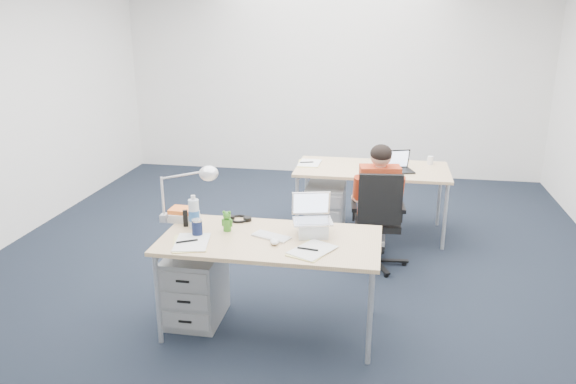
{
  "coord_description": "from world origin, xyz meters",
  "views": [
    {
      "loc": [
        0.79,
        -4.62,
        2.3
      ],
      "look_at": [
        0.01,
        -0.16,
        0.85
      ],
      "focal_mm": 35.0,
      "sensor_mm": 36.0,
      "label": 1
    }
  ],
  "objects_px": {
    "drawer_pedestal_far": "(325,210)",
    "can_koozie": "(197,228)",
    "dark_laptop": "(398,161)",
    "headphones": "(239,218)",
    "seated_person": "(377,202)",
    "desk_lamp": "(180,193)",
    "far_cup": "(430,160)",
    "cordless_phone": "(185,218)",
    "drawer_pedestal_near": "(196,287)",
    "office_chair": "(377,239)",
    "silver_laptop": "(313,216)",
    "bear_figurine": "(227,221)",
    "sunglasses": "(308,228)",
    "desk_near": "(270,244)",
    "water_bottle": "(194,212)",
    "wireless_keyboard": "(271,236)",
    "computer_mouse": "(275,241)",
    "book_stack": "(184,214)"
  },
  "relations": [
    {
      "from": "dark_laptop",
      "to": "seated_person",
      "type": "bearing_deg",
      "value": -127.33
    },
    {
      "from": "cordless_phone",
      "to": "desk_lamp",
      "type": "relative_size",
      "value": 0.27
    },
    {
      "from": "seated_person",
      "to": "desk_lamp",
      "type": "relative_size",
      "value": 2.38
    },
    {
      "from": "desk_near",
      "to": "water_bottle",
      "type": "distance_m",
      "value": 0.64
    },
    {
      "from": "book_stack",
      "to": "seated_person",
      "type": "bearing_deg",
      "value": 37.85
    },
    {
      "from": "drawer_pedestal_far",
      "to": "can_koozie",
      "type": "bearing_deg",
      "value": -110.32
    },
    {
      "from": "computer_mouse",
      "to": "far_cup",
      "type": "distance_m",
      "value": 2.73
    },
    {
      "from": "drawer_pedestal_near",
      "to": "desk_lamp",
      "type": "height_order",
      "value": "desk_lamp"
    },
    {
      "from": "office_chair",
      "to": "silver_laptop",
      "type": "distance_m",
      "value": 1.36
    },
    {
      "from": "headphones",
      "to": "can_koozie",
      "type": "xyz_separation_m",
      "value": [
        -0.22,
        -0.37,
        0.05
      ]
    },
    {
      "from": "water_bottle",
      "to": "computer_mouse",
      "type": "bearing_deg",
      "value": -16.45
    },
    {
      "from": "wireless_keyboard",
      "to": "sunglasses",
      "type": "bearing_deg",
      "value": 60.9
    },
    {
      "from": "computer_mouse",
      "to": "headphones",
      "type": "bearing_deg",
      "value": 119.62
    },
    {
      "from": "seated_person",
      "to": "dark_laptop",
      "type": "distance_m",
      "value": 0.66
    },
    {
      "from": "drawer_pedestal_near",
      "to": "headphones",
      "type": "relative_size",
      "value": 2.65
    },
    {
      "from": "office_chair",
      "to": "dark_laptop",
      "type": "relative_size",
      "value": 3.09
    },
    {
      "from": "office_chair",
      "to": "seated_person",
      "type": "relative_size",
      "value": 0.82
    },
    {
      "from": "drawer_pedestal_far",
      "to": "desk_lamp",
      "type": "distance_m",
      "value": 2.1
    },
    {
      "from": "seated_person",
      "to": "sunglasses",
      "type": "bearing_deg",
      "value": -121.0
    },
    {
      "from": "far_cup",
      "to": "book_stack",
      "type": "bearing_deg",
      "value": -134.11
    },
    {
      "from": "headphones",
      "to": "can_koozie",
      "type": "relative_size",
      "value": 1.62
    },
    {
      "from": "drawer_pedestal_far",
      "to": "cordless_phone",
      "type": "relative_size",
      "value": 4.13
    },
    {
      "from": "desk_near",
      "to": "water_bottle",
      "type": "height_order",
      "value": "water_bottle"
    },
    {
      "from": "desk_near",
      "to": "seated_person",
      "type": "relative_size",
      "value": 1.38
    },
    {
      "from": "drawer_pedestal_far",
      "to": "dark_laptop",
      "type": "relative_size",
      "value": 1.79
    },
    {
      "from": "desk_lamp",
      "to": "far_cup",
      "type": "relative_size",
      "value": 5.44
    },
    {
      "from": "can_koozie",
      "to": "desk_lamp",
      "type": "xyz_separation_m",
      "value": [
        -0.21,
        0.25,
        0.18
      ]
    },
    {
      "from": "can_koozie",
      "to": "desk_near",
      "type": "bearing_deg",
      "value": 4.24
    },
    {
      "from": "desk_near",
      "to": "sunglasses",
      "type": "height_order",
      "value": "sunglasses"
    },
    {
      "from": "drawer_pedestal_near",
      "to": "water_bottle",
      "type": "height_order",
      "value": "water_bottle"
    },
    {
      "from": "silver_laptop",
      "to": "desk_lamp",
      "type": "bearing_deg",
      "value": 160.84
    },
    {
      "from": "drawer_pedestal_near",
      "to": "cordless_phone",
      "type": "xyz_separation_m",
      "value": [
        -0.09,
        0.1,
        0.52
      ]
    },
    {
      "from": "desk_near",
      "to": "drawer_pedestal_far",
      "type": "relative_size",
      "value": 2.91
    },
    {
      "from": "can_koozie",
      "to": "cordless_phone",
      "type": "bearing_deg",
      "value": 132.31
    },
    {
      "from": "can_koozie",
      "to": "far_cup",
      "type": "relative_size",
      "value": 1.42
    },
    {
      "from": "silver_laptop",
      "to": "headphones",
      "type": "bearing_deg",
      "value": 146.61
    },
    {
      "from": "bear_figurine",
      "to": "far_cup",
      "type": "relative_size",
      "value": 1.79
    },
    {
      "from": "wireless_keyboard",
      "to": "far_cup",
      "type": "xyz_separation_m",
      "value": [
        1.28,
        2.32,
        0.04
      ]
    },
    {
      "from": "headphones",
      "to": "water_bottle",
      "type": "relative_size",
      "value": 0.79
    },
    {
      "from": "silver_laptop",
      "to": "dark_laptop",
      "type": "relative_size",
      "value": 0.98
    },
    {
      "from": "wireless_keyboard",
      "to": "cordless_phone",
      "type": "xyz_separation_m",
      "value": [
        -0.69,
        0.1,
        0.06
      ]
    },
    {
      "from": "dark_laptop",
      "to": "drawer_pedestal_far",
      "type": "bearing_deg",
      "value": 163.97
    },
    {
      "from": "dark_laptop",
      "to": "far_cup",
      "type": "relative_size",
      "value": 3.42
    },
    {
      "from": "drawer_pedestal_near",
      "to": "desk_lamp",
      "type": "xyz_separation_m",
      "value": [
        -0.15,
        0.18,
        0.7
      ]
    },
    {
      "from": "desk_near",
      "to": "wireless_keyboard",
      "type": "relative_size",
      "value": 5.62
    },
    {
      "from": "computer_mouse",
      "to": "far_cup",
      "type": "bearing_deg",
      "value": 51.32
    },
    {
      "from": "cordless_phone",
      "to": "far_cup",
      "type": "height_order",
      "value": "cordless_phone"
    },
    {
      "from": "drawer_pedestal_far",
      "to": "bear_figurine",
      "type": "xyz_separation_m",
      "value": [
        -0.55,
        -1.86,
        0.54
      ]
    },
    {
      "from": "dark_laptop",
      "to": "headphones",
      "type": "bearing_deg",
      "value": -145.9
    },
    {
      "from": "seated_person",
      "to": "book_stack",
      "type": "xyz_separation_m",
      "value": [
        -1.49,
        -1.16,
        0.2
      ]
    }
  ]
}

